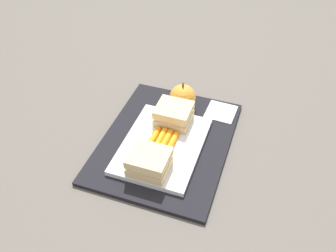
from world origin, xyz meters
name	(u,v)px	position (x,y,z in m)	size (l,w,h in m)	color
ground_plane	(166,143)	(0.00, 0.00, 0.00)	(2.40, 2.40, 0.00)	#56514C
lunchbag_mat	(166,141)	(0.00, 0.00, 0.01)	(0.36, 0.28, 0.01)	black
food_tray	(162,145)	(-0.03, 0.00, 0.02)	(0.23, 0.17, 0.01)	white
sandwich_half_left	(149,162)	(-0.10, 0.00, 0.04)	(0.07, 0.08, 0.04)	#DBC189
sandwich_half_right	(174,114)	(0.05, 0.00, 0.04)	(0.07, 0.08, 0.04)	#DBC189
carrot_sticks_bundle	(162,141)	(-0.02, 0.00, 0.03)	(0.08, 0.06, 0.02)	orange
apple	(183,97)	(0.12, 0.00, 0.04)	(0.07, 0.07, 0.08)	gold
paper_napkin	(221,112)	(0.14, -0.10, 0.01)	(0.07, 0.07, 0.00)	white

